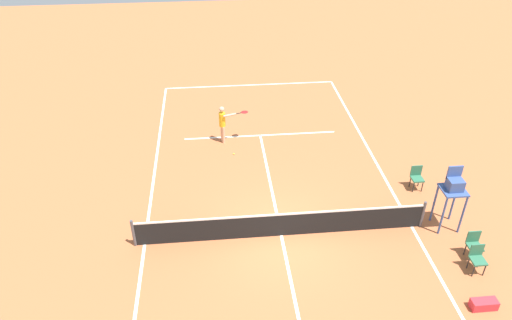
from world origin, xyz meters
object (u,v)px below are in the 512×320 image
Objects in this scene: player_serving at (223,121)px; tennis_ball at (234,154)px; courtside_chair_near at (474,244)px; umpire_chair at (453,189)px; equipment_bag at (484,304)px; courtside_chair_mid at (417,177)px; courtside_chair_far at (477,258)px.

player_serving is 1.56m from tennis_ball.
tennis_ball is 0.07× the size of courtside_chair_near.
umpire_chair reaches higher than player_serving.
umpire_chair reaches higher than equipment_bag.
umpire_chair is at bearing -96.04° from equipment_bag.
tennis_ball is (-0.37, 1.13, -1.02)m from player_serving.
tennis_ball is 0.03× the size of umpire_chair.
courtside_chair_mid and courtside_chair_far have the same top height.
courtside_chair_mid is at bearing -86.90° from courtside_chair_far.
umpire_chair is (-7.08, 5.37, 1.57)m from tennis_ball.
courtside_chair_near is 3.82m from courtside_chair_mid.
courtside_chair_mid is at bearing -83.64° from courtside_chair_near.
umpire_chair is at bearing -88.42° from courtside_chair_far.
courtside_chair_near is 1.25× the size of equipment_bag.
umpire_chair is 1.89m from courtside_chair_near.
courtside_chair_near reaches higher than tennis_ball.
umpire_chair is at bearing 31.21° from player_serving.
courtside_chair_mid is 1.00× the size of courtside_chair_far.
courtside_chair_mid reaches higher than equipment_bag.
courtside_chair_mid is at bearing 42.10° from player_serving.
courtside_chair_near is at bearing -107.44° from courtside_chair_far.
courtside_chair_near is at bearing 136.66° from tennis_ball.
courtside_chair_near is at bearing 26.08° from player_serving.
tennis_ball is 0.07× the size of courtside_chair_mid.
player_serving is 8.42m from courtside_chair_mid.
tennis_ball is at bearing -43.34° from courtside_chair_near.
umpire_chair reaches higher than tennis_ball.
courtside_chair_near reaches higher than equipment_bag.
umpire_chair is at bearing 142.78° from tennis_ball.
umpire_chair is 2.38m from courtside_chair_far.
courtside_chair_mid is (0.18, -2.27, -1.07)m from umpire_chair.
equipment_bag reaches higher than tennis_ball.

